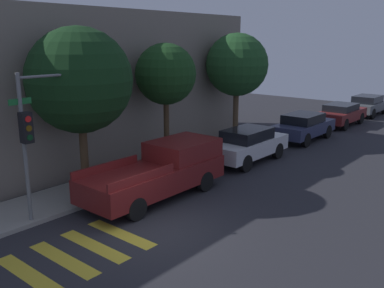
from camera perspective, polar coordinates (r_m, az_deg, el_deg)
ground_plane at (r=12.81m, az=-4.65°, el=-11.82°), size 60.00×60.00×0.00m
sidewalk at (r=15.94m, az=-16.04°, el=-6.78°), size 26.00×2.37×0.14m
crosswalk at (r=11.69m, az=-18.79°, el=-15.22°), size 5.28×2.60×0.00m
traffic_light_pole at (r=13.49m, az=-19.97°, el=3.02°), size 2.25×0.56×4.61m
pickup_truck at (r=15.41m, az=-4.10°, el=-3.52°), size 5.60×2.07×1.85m
sedan_near_corner at (r=19.78m, az=7.47°, el=-0.03°), size 4.46×1.77×1.57m
sedan_middle at (r=24.67m, az=14.64°, el=2.34°), size 4.47×1.87×1.51m
sedan_far_end at (r=29.66m, az=19.26°, el=3.84°), size 4.49×1.85×1.43m
sedan_tail_of_row at (r=34.44m, az=22.35°, el=4.88°), size 4.41×1.88×1.47m
tree_near_corner at (r=15.61m, az=-14.76°, el=8.19°), size 3.73×3.73×6.00m
tree_midblock at (r=18.49m, az=-3.52°, el=9.22°), size 2.62×2.62×5.39m
tree_far_end at (r=22.66m, az=6.00°, el=10.43°), size 3.25×3.25×5.86m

